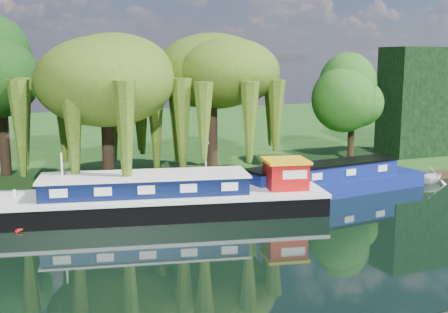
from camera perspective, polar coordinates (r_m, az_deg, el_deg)
name	(u,v)px	position (r m, az deg, el deg)	size (l,w,h in m)	color
ground	(283,247)	(23.36, 6.02, -9.13)	(120.00, 120.00, 0.00)	black
far_bank	(117,136)	(54.97, -10.82, 2.01)	(120.00, 52.00, 0.45)	#173A10
dutch_barge	(167,198)	(27.82, -5.86, -4.21)	(16.39, 6.85, 3.38)	black
narrowboat	(324,183)	(32.09, 10.11, -2.65)	(13.78, 3.93, 1.98)	navy
red_dinghy	(47,225)	(27.40, -17.50, -6.66)	(2.40, 3.35, 0.69)	#A00E0B
white_cruiser	(431,183)	(37.18, 20.32, -2.52)	(1.85, 2.14, 1.13)	silver
willow_left	(106,83)	(31.48, -11.90, 7.32)	(6.71, 6.71, 8.05)	black
willow_right	(212,83)	(33.88, -1.27, 7.48)	(6.43, 6.43, 7.84)	black
tree_far_mid	(0,73)	(36.88, -21.82, 7.90)	(5.60, 5.60, 9.16)	black
tree_far_right	(352,98)	(40.17, 12.92, 5.84)	(3.97, 3.97, 6.49)	black
conifer_hedge	(421,101)	(44.69, 19.42, 5.30)	(6.00, 3.00, 8.00)	black
lamppost	(206,150)	(32.32, -1.86, 0.68)	(0.36, 0.36, 2.56)	silver
mooring_posts	(202,184)	(30.32, -2.25, -2.77)	(19.16, 0.16, 1.00)	silver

